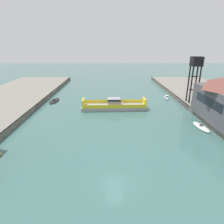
{
  "coord_description": "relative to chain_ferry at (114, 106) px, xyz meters",
  "views": [
    {
      "loc": [
        -0.52,
        -23.14,
        19.42
      ],
      "look_at": [
        0.0,
        26.56,
        2.0
      ],
      "focal_mm": 30.76,
      "sensor_mm": 36.0,
      "label": 1
    }
  ],
  "objects": [
    {
      "name": "ground_plane",
      "position": [
        -0.74,
        -35.42,
        -1.07
      ],
      "size": [
        400.0,
        400.0,
        0.0
      ],
      "primitive_type": "plane",
      "color": "#3D6660"
    },
    {
      "name": "chain_ferry",
      "position": [
        0.0,
        0.0,
        0.0
      ],
      "size": [
        20.66,
        6.63,
        3.49
      ],
      "color": "#939399",
      "rests_on": "ground"
    },
    {
      "name": "moored_boat_near_left",
      "position": [
        -21.5,
        8.77,
        -0.84
      ],
      "size": [
        3.25,
        7.87,
        0.93
      ],
      "color": "black",
      "rests_on": "ground"
    },
    {
      "name": "moored_boat_near_right",
      "position": [
        21.29,
        -15.18,
        -0.82
      ],
      "size": [
        2.85,
        6.87,
        0.99
      ],
      "color": "white",
      "rests_on": "ground"
    },
    {
      "name": "moored_boat_mid_right",
      "position": [
        20.44,
        12.47,
        -0.62
      ],
      "size": [
        1.87,
        5.0,
        1.22
      ],
      "color": "white",
      "rests_on": "ground"
    },
    {
      "name": "crane_tower",
      "position": [
        25.67,
        2.45,
        11.77
      ],
      "size": [
        3.15,
        3.15,
        14.51
      ],
      "color": "black",
      "rests_on": "quay_right"
    }
  ]
}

